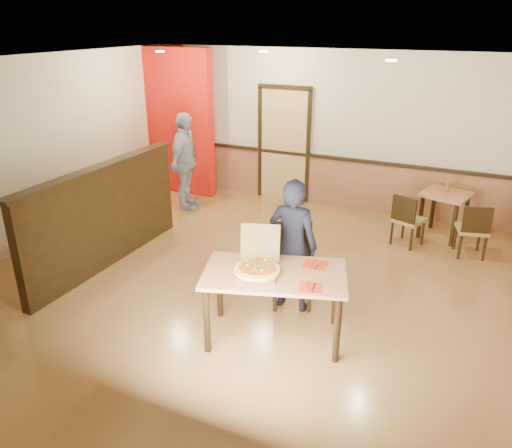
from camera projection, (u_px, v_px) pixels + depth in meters
The scene contains 24 objects.
floor at pixel (240, 285), 6.59m from camera, with size 7.00×7.00×0.00m, color #A67840.
ceiling at pixel (237, 64), 5.52m from camera, with size 7.00×7.00×0.00m, color black.
wall_back at pixel (326, 130), 8.99m from camera, with size 7.00×7.00×0.00m, color beige.
wall_left at pixel (29, 154), 7.42m from camera, with size 7.00×7.00×0.00m, color beige.
wainscot_back at pixel (323, 181), 9.33m from camera, with size 7.00×0.04×0.90m, color #935A3A.
chair_rail_back at pixel (324, 157), 9.13m from camera, with size 7.00×0.06×0.06m, color black.
back_door at pixel (284, 145), 9.40m from camera, with size 0.90×0.06×2.10m, color tan.
booth_partition at pixel (105, 215), 6.92m from camera, with size 0.20×3.10×1.44m.
red_accent_panel at pixel (176, 122), 9.70m from camera, with size 1.60×0.20×2.78m, color red.
spot_a at pixel (160, 51), 7.94m from camera, with size 0.14×0.14×0.02m, color #FDEDB1.
spot_b at pixel (264, 51), 7.94m from camera, with size 0.14×0.14×0.02m, color #FDEDB1.
spot_c at pixel (391, 60), 6.24m from camera, with size 0.14×0.14×0.02m, color #FDEDB1.
main_table at pixel (275, 282), 5.27m from camera, with size 1.68×1.27×0.80m.
diner_chair at pixel (292, 260), 6.06m from camera, with size 0.64×0.64×1.00m.
side_chair_left at pixel (407, 218), 7.59m from camera, with size 0.53×0.53×0.83m.
side_chair_right at pixel (473, 228), 7.22m from camera, with size 0.50×0.50×0.83m.
side_table at pixel (445, 204), 7.87m from camera, with size 0.84×0.84×0.74m.
diner at pixel (293, 246), 5.81m from camera, with size 0.59×0.39×1.63m, color black.
passerby at pixel (185, 162), 8.97m from camera, with size 1.03×0.43×1.76m, color #93939B.
pizza_box at pixel (258, 267), 5.22m from camera, with size 0.55×0.60×0.45m.
pizza at pixel (257, 270), 5.19m from camera, with size 0.48×0.48×0.03m, color #F7D25A.
napkin_near at pixel (310, 288), 4.93m from camera, with size 0.28×0.28×0.01m.
napkin_far at pixel (315, 265), 5.38m from camera, with size 0.26×0.26×0.01m.
condiment at pixel (448, 187), 7.85m from camera, with size 0.06×0.06×0.16m, color brown.
Camera 1 is at (2.63, -5.16, 3.27)m, focal length 35.00 mm.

